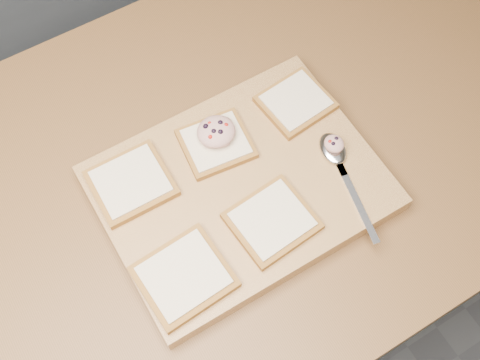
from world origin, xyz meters
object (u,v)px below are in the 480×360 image
object	(u,v)px
tuna_salad_dollop	(216,131)
cutting_board	(240,188)
bread_far_center	(216,143)
spoon	(336,156)

from	to	relation	value
tuna_salad_dollop	cutting_board	bearing A→B (deg)	-94.96
bread_far_center	tuna_salad_dollop	distance (m)	0.02
bread_far_center	spoon	xyz separation A→B (m)	(0.16, -0.12, -0.00)
cutting_board	spoon	xyz separation A→B (m)	(0.16, -0.04, 0.02)
cutting_board	bread_far_center	world-z (taller)	bread_far_center
cutting_board	tuna_salad_dollop	bearing A→B (deg)	85.04
tuna_salad_dollop	spoon	world-z (taller)	tuna_salad_dollop
bread_far_center	spoon	size ratio (longest dim) A/B	0.59
cutting_board	tuna_salad_dollop	distance (m)	0.10
cutting_board	tuna_salad_dollop	xyz separation A→B (m)	(0.01, 0.09, 0.05)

